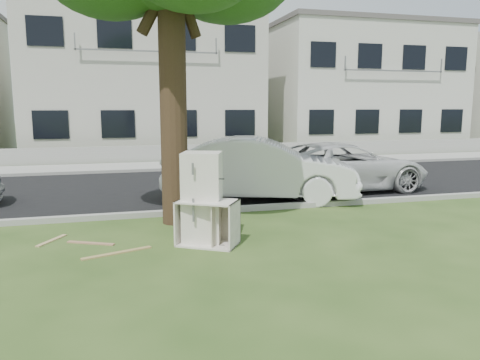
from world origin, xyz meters
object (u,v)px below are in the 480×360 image
object	(u,v)px
fridge	(202,198)
car_center	(260,169)
cabinet	(208,223)
car_right	(342,167)

from	to	relation	value
fridge	car_center	distance (m)	3.92
fridge	cabinet	size ratio (longest dim) A/B	1.59
cabinet	car_center	size ratio (longest dim) A/B	0.21
fridge	cabinet	distance (m)	0.46
cabinet	car_center	xyz separation A→B (m)	(2.07, 3.51, 0.41)
car_center	car_right	bearing A→B (deg)	-56.19
cabinet	car_right	distance (m)	6.33
fridge	cabinet	world-z (taller)	fridge
car_center	car_right	distance (m)	2.75
fridge	car_right	world-z (taller)	fridge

